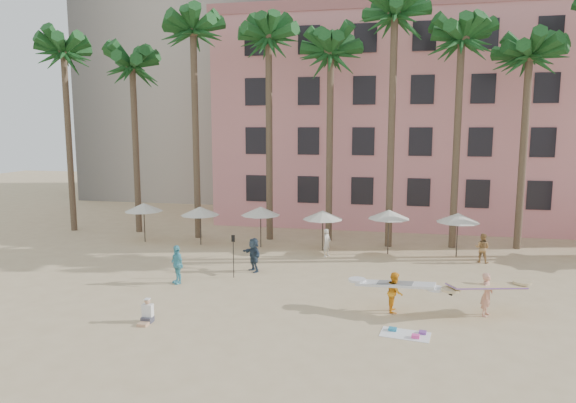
# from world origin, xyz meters

# --- Properties ---
(ground) EXTENTS (120.00, 120.00, 0.00)m
(ground) POSITION_xyz_m (0.00, 0.00, 0.00)
(ground) COLOR #D1B789
(ground) RESTS_ON ground
(pink_hotel) EXTENTS (35.00, 14.00, 16.00)m
(pink_hotel) POSITION_xyz_m (7.00, 26.00, 8.00)
(pink_hotel) COLOR pink
(pink_hotel) RESTS_ON ground
(palm_row) EXTENTS (44.40, 5.40, 16.30)m
(palm_row) POSITION_xyz_m (0.51, 15.00, 12.97)
(palm_row) COLOR brown
(palm_row) RESTS_ON ground
(umbrella_row) EXTENTS (22.50, 2.70, 2.73)m
(umbrella_row) POSITION_xyz_m (-3.00, 12.50, 2.33)
(umbrella_row) COLOR #332B23
(umbrella_row) RESTS_ON ground
(beach_towel) EXTENTS (1.93, 1.26, 0.14)m
(beach_towel) POSITION_xyz_m (3.87, 0.17, 0.03)
(beach_towel) COLOR white
(beach_towel) RESTS_ON ground
(carrier_yellow) EXTENTS (3.37, 2.29, 1.79)m
(carrier_yellow) POSITION_xyz_m (7.08, 2.83, 1.02)
(carrier_yellow) COLOR #DE977D
(carrier_yellow) RESTS_ON ground
(carrier_white) EXTENTS (3.30, 1.30, 1.68)m
(carrier_white) POSITION_xyz_m (3.41, 2.55, 0.91)
(carrier_white) COLOR orange
(carrier_white) RESTS_ON ground
(beachgoers) EXTENTS (16.43, 8.16, 1.92)m
(beachgoers) POSITION_xyz_m (-1.72, 7.79, 0.90)
(beachgoers) COLOR #53B1C2
(beachgoers) RESTS_ON ground
(paddle) EXTENTS (0.18, 0.04, 2.23)m
(paddle) POSITION_xyz_m (-4.66, 5.82, 1.41)
(paddle) COLOR black
(paddle) RESTS_ON ground
(seated_man) EXTENTS (0.42, 0.73, 0.95)m
(seated_man) POSITION_xyz_m (-6.16, -0.68, 0.33)
(seated_man) COLOR #3F3F4C
(seated_man) RESTS_ON ground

